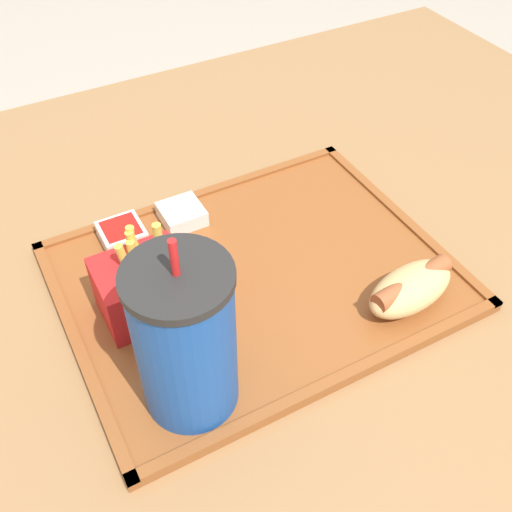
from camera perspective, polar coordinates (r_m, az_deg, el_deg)
name	(u,v)px	position (r m, az deg, el deg)	size (l,w,h in m)	color
dining_table	(277,425)	(1.00, 2.05, -15.78)	(1.31, 1.06, 0.71)	olive
food_tray	(256,277)	(0.70, 0.00, -2.02)	(0.44, 0.34, 0.01)	brown
soda_cup	(185,340)	(0.53, -6.75, -7.95)	(0.09, 0.09, 0.20)	#194CA5
hot_dog_far	(411,288)	(0.67, 14.52, -2.94)	(0.12, 0.07, 0.04)	#DBB270
fries_carton	(143,286)	(0.65, -10.71, -2.86)	(0.09, 0.07, 0.12)	red
sauce_cup_mayo	(182,214)	(0.76, -7.09, 4.03)	(0.05, 0.05, 0.02)	silver
sauce_cup_ketchup	(122,234)	(0.75, -12.65, 2.10)	(0.05, 0.05, 0.02)	silver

